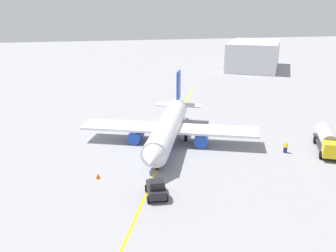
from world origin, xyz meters
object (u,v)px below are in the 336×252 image
at_px(airplane, 169,128).
at_px(pushback_tug, 156,189).
at_px(fuel_tanker, 327,140).
at_px(safety_cone_nose, 98,176).
at_px(refueling_worker, 286,147).

relative_size(airplane, pushback_tug, 7.55).
bearing_deg(fuel_tanker, safety_cone_nose, -87.63).
xyz_separation_m(fuel_tanker, safety_cone_nose, (1.40, -33.86, -1.39)).
bearing_deg(refueling_worker, pushback_tug, -68.64).
bearing_deg(airplane, fuel_tanker, 68.79).
distance_m(pushback_tug, safety_cone_nose, 8.80).
relative_size(pushback_tug, safety_cone_nose, 5.54).
xyz_separation_m(airplane, refueling_worker, (8.00, 15.81, -1.74)).
xyz_separation_m(refueling_worker, safety_cone_nose, (2.04, -27.40, -0.48)).
xyz_separation_m(fuel_tanker, pushback_tug, (7.67, -27.71, -0.72)).
distance_m(airplane, safety_cone_nose, 15.50).
height_order(airplane, refueling_worker, airplane).
height_order(airplane, fuel_tanker, airplane).
bearing_deg(safety_cone_nose, airplane, 130.94).
bearing_deg(refueling_worker, airplane, -116.85).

